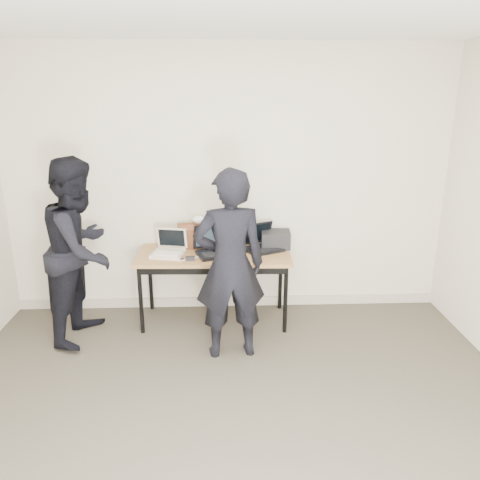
{
  "coord_description": "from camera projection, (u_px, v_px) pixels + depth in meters",
  "views": [
    {
      "loc": [
        -0.06,
        -2.44,
        2.23
      ],
      "look_at": [
        0.1,
        1.6,
        0.95
      ],
      "focal_mm": 35.0,
      "sensor_mm": 36.0,
      "label": 1
    }
  ],
  "objects": [
    {
      "name": "laptop_right",
      "position": [
        261.0,
        244.0,
        4.7
      ],
      "size": [
        0.46,
        0.45,
        0.26
      ],
      "rotation": [
        0.0,
        0.0,
        0.45
      ],
      "color": "black",
      "rests_on": "desk"
    },
    {
      "name": "cables",
      "position": [
        217.0,
        254.0,
        4.56
      ],
      "size": [
        1.14,
        0.43,
        0.01
      ],
      "rotation": [
        0.0,
        0.0,
        0.13
      ],
      "color": "black",
      "rests_on": "desk"
    },
    {
      "name": "leather_satchel",
      "position": [
        196.0,
        235.0,
        4.75
      ],
      "size": [
        0.38,
        0.24,
        0.25
      ],
      "rotation": [
        0.0,
        0.0,
        0.17
      ],
      "color": "brown",
      "rests_on": "desk"
    },
    {
      "name": "desk",
      "position": [
        214.0,
        259.0,
        4.6
      ],
      "size": [
        1.52,
        0.69,
        0.72
      ],
      "rotation": [
        0.0,
        0.0,
        -0.03
      ],
      "color": "olive",
      "rests_on": "ground"
    },
    {
      "name": "person_typist",
      "position": [
        230.0,
        265.0,
        3.95
      ],
      "size": [
        0.66,
        0.48,
        1.67
      ],
      "primitive_type": "imported",
      "rotation": [
        0.0,
        0.0,
        3.27
      ],
      "color": "black",
      "rests_on": "ground"
    },
    {
      "name": "laptop_beige",
      "position": [
        169.0,
        250.0,
        4.54
      ],
      "size": [
        0.35,
        0.35,
        0.24
      ],
      "rotation": [
        0.0,
        0.0,
        -0.2
      ],
      "color": "#C2B49B",
      "rests_on": "desk"
    },
    {
      "name": "person_observer",
      "position": [
        81.0,
        250.0,
        4.28
      ],
      "size": [
        0.78,
        0.93,
        1.71
      ],
      "primitive_type": "imported",
      "rotation": [
        0.0,
        0.0,
        1.4
      ],
      "color": "black",
      "rests_on": "ground"
    },
    {
      "name": "power_brick",
      "position": [
        190.0,
        258.0,
        4.41
      ],
      "size": [
        0.09,
        0.06,
        0.03
      ],
      "primitive_type": "cube",
      "rotation": [
        0.0,
        0.0,
        0.09
      ],
      "color": "black",
      "rests_on": "desk"
    },
    {
      "name": "laptop_center",
      "position": [
        215.0,
        247.0,
        4.58
      ],
      "size": [
        0.45,
        0.44,
        0.28
      ],
      "rotation": [
        0.0,
        0.0,
        0.31
      ],
      "color": "black",
      "rests_on": "desk"
    },
    {
      "name": "equipment_box",
      "position": [
        276.0,
        239.0,
        4.76
      ],
      "size": [
        0.3,
        0.26,
        0.17
      ],
      "primitive_type": "cube",
      "rotation": [
        0.0,
        0.0,
        -0.06
      ],
      "color": "black",
      "rests_on": "desk"
    },
    {
      "name": "baseboard",
      "position": [
        229.0,
        301.0,
        5.12
      ],
      "size": [
        4.5,
        0.03,
        0.1
      ],
      "primitive_type": "cube",
      "color": "#AEA590",
      "rests_on": "ground"
    },
    {
      "name": "room",
      "position": [
        233.0,
        259.0,
        2.59
      ],
      "size": [
        4.6,
        4.6,
        2.8
      ],
      "color": "#423D32",
      "rests_on": "ground"
    },
    {
      "name": "tissue",
      "position": [
        199.0,
        220.0,
        4.71
      ],
      "size": [
        0.13,
        0.1,
        0.08
      ],
      "primitive_type": "ellipsoid",
      "rotation": [
        0.0,
        0.0,
        0.02
      ],
      "color": "white",
      "rests_on": "leather_satchel"
    }
  ]
}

